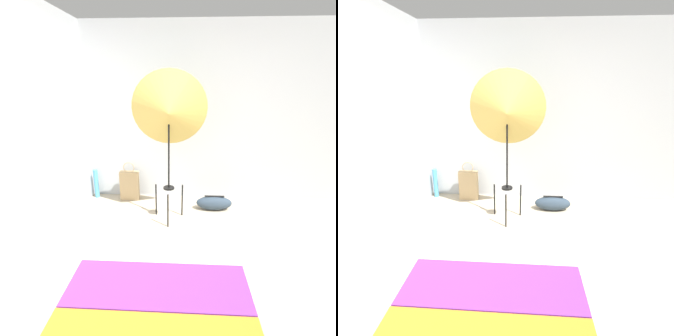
{
  "view_description": "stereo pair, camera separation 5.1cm",
  "coord_description": "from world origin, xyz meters",
  "views": [
    {
      "loc": [
        0.17,
        -1.64,
        1.85
      ],
      "look_at": [
        0.0,
        1.36,
        0.81
      ],
      "focal_mm": 28.0,
      "sensor_mm": 36.0,
      "label": 1
    },
    {
      "loc": [
        0.22,
        -1.63,
        1.85
      ],
      "look_at": [
        0.0,
        1.36,
        0.81
      ],
      "focal_mm": 28.0,
      "sensor_mm": 36.0,
      "label": 2
    }
  ],
  "objects": [
    {
      "name": "wall_side_left",
      "position": [
        -1.31,
        1.0,
        1.3
      ],
      "size": [
        0.05,
        8.0,
        2.6
      ],
      "color": "#B7BCC1",
      "rests_on": "ground_plane"
    },
    {
      "name": "tote_bag",
      "position": [
        -0.65,
        2.13,
        0.24
      ],
      "size": [
        0.29,
        0.11,
        0.62
      ],
      "color": "tan",
      "rests_on": "ground_plane"
    },
    {
      "name": "wall_back",
      "position": [
        0.0,
        2.32,
        1.3
      ],
      "size": [
        8.0,
        0.05,
        2.6
      ],
      "color": "#B7BCC1",
      "rests_on": "ground_plane"
    },
    {
      "name": "photo_umbrella",
      "position": [
        -0.0,
        1.55,
        1.46
      ],
      "size": [
        0.95,
        0.41,
        1.95
      ],
      "color": "black",
      "rests_on": "ground_plane"
    },
    {
      "name": "paper_roll",
      "position": [
        -1.19,
        2.17,
        0.24
      ],
      "size": [
        0.07,
        0.07,
        0.47
      ],
      "color": "#4CA3D1",
      "rests_on": "ground_plane"
    },
    {
      "name": "ground_plane",
      "position": [
        0.0,
        0.0,
        0.0
      ],
      "size": [
        14.0,
        14.0,
        0.0
      ],
      "primitive_type": "plane",
      "color": "tan"
    },
    {
      "name": "duffel_bag",
      "position": [
        0.65,
        1.85,
        0.1
      ],
      "size": [
        0.52,
        0.21,
        0.22
      ],
      "color": "#2D3D4C",
      "rests_on": "ground_plane"
    }
  ]
}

